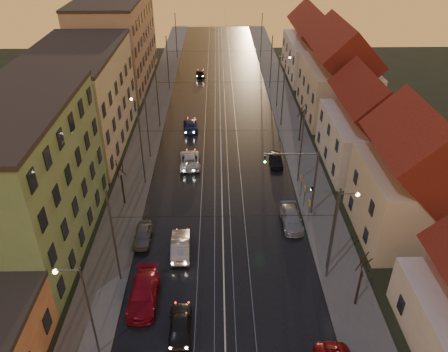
{
  "coord_description": "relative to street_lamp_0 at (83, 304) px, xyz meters",
  "views": [
    {
      "loc": [
        -0.41,
        -17.61,
        26.45
      ],
      "look_at": [
        0.2,
        20.16,
        3.23
      ],
      "focal_mm": 35.0,
      "sensor_mm": 36.0,
      "label": 1
    }
  ],
  "objects": [
    {
      "name": "catenary_pole_l_3",
      "position": [
        0.5,
        37.0,
        -0.39
      ],
      "size": [
        0.16,
        0.16,
        9.0
      ],
      "primitive_type": "cylinder",
      "color": "#595B60",
      "rests_on": "ground"
    },
    {
      "name": "street_lamp_1",
      "position": [
        18.21,
        8.0,
        0.0
      ],
      "size": [
        1.75,
        0.32,
        8.0
      ],
      "color": "#595B60",
      "rests_on": "ground"
    },
    {
      "name": "bare_tree_0",
      "position": [
        -1.09,
        18.0,
        -2.4
      ],
      "size": [
        1.09,
        1.09,
        5.11
      ],
      "color": "black",
      "rests_on": "ground"
    },
    {
      "name": "bare_tree_1",
      "position": [
        19.31,
        4.0,
        -2.4
      ],
      "size": [
        1.09,
        1.09,
        5.11
      ],
      "color": "black",
      "rests_on": "ground"
    },
    {
      "name": "catenary_pole_r_5",
      "position": [
        17.7,
        70.0,
        -0.39
      ],
      "size": [
        0.16,
        0.16,
        9.0
      ],
      "primitive_type": "cylinder",
      "color": "#595B60",
      "rests_on": "ground"
    },
    {
      "name": "catenary_pole_l_5",
      "position": [
        0.5,
        70.0,
        -0.39
      ],
      "size": [
        0.16,
        0.16,
        9.0
      ],
      "primitive_type": "cylinder",
      "color": "#595B60",
      "rests_on": "ground"
    },
    {
      "name": "house_right_1",
      "position": [
        26.1,
        13.0,
        0.56
      ],
      "size": [
        8.67,
        10.2,
        10.8
      ],
      "color": "beige",
      "rests_on": "ground"
    },
    {
      "name": "driving_car_4",
      "position": [
        5.61,
        58.52,
        -4.27
      ],
      "size": [
        1.82,
        3.74,
        1.23
      ],
      "primitive_type": "imported",
      "rotation": [
        0.0,
        0.0,
        3.25
      ],
      "color": "black",
      "rests_on": "ground"
    },
    {
      "name": "road",
      "position": [
        9.1,
        38.0,
        -4.87
      ],
      "size": [
        16.0,
        120.0,
        0.04
      ],
      "primitive_type": "cube",
      "color": "black",
      "rests_on": "ground"
    },
    {
      "name": "catenary_pole_r_4",
      "position": [
        17.7,
        52.0,
        -0.39
      ],
      "size": [
        0.16,
        0.16,
        9.0
      ],
      "primitive_type": "cylinder",
      "color": "#595B60",
      "rests_on": "ground"
    },
    {
      "name": "street_lamp_3",
      "position": [
        18.21,
        44.0,
        0.0
      ],
      "size": [
        1.75,
        0.32,
        8.0
      ],
      "color": "#595B60",
      "rests_on": "ground"
    },
    {
      "name": "sidewalk_right",
      "position": [
        19.1,
        38.0,
        -4.81
      ],
      "size": [
        4.0,
        120.0,
        0.15
      ],
      "primitive_type": "cube",
      "color": "#4C4C4C",
      "rests_on": "ground"
    },
    {
      "name": "catenary_pole_r_2",
      "position": [
        17.7,
        22.0,
        -0.39
      ],
      "size": [
        0.16,
        0.16,
        9.0
      ],
      "primitive_type": "cylinder",
      "color": "#595B60",
      "rests_on": "ground"
    },
    {
      "name": "driving_car_3",
      "position": [
        4.92,
        35.91,
        -4.2
      ],
      "size": [
        2.34,
        4.87,
        1.37
      ],
      "primitive_type": "imported",
      "rotation": [
        0.0,
        0.0,
        3.23
      ],
      "color": "navy",
      "rests_on": "ground"
    },
    {
      "name": "driving_car_2",
      "position": [
        5.32,
        26.07,
        -4.18
      ],
      "size": [
        2.66,
        5.24,
        1.42
      ],
      "primitive_type": "imported",
      "rotation": [
        0.0,
        0.0,
        3.2
      ],
      "color": "silver",
      "rests_on": "ground"
    },
    {
      "name": "sidewalk_left",
      "position": [
        -0.9,
        38.0,
        -4.81
      ],
      "size": [
        4.0,
        120.0,
        0.15
      ],
      "primitive_type": "cube",
      "color": "#4C4C4C",
      "rests_on": "ground"
    },
    {
      "name": "catenary_pole_r_1",
      "position": [
        17.7,
        7.0,
        -0.39
      ],
      "size": [
        0.16,
        0.16,
        9.0
      ],
      "primitive_type": "cylinder",
      "color": "#595B60",
      "rests_on": "ground"
    },
    {
      "name": "tram_rail_0",
      "position": [
        6.9,
        38.0,
        -4.83
      ],
      "size": [
        0.06,
        120.0,
        0.03
      ],
      "primitive_type": "cube",
      "color": "gray",
      "rests_on": "road"
    },
    {
      "name": "tram_rail_2",
      "position": [
        9.87,
        38.0,
        -4.83
      ],
      "size": [
        0.06,
        120.0,
        0.03
      ],
      "primitive_type": "cube",
      "color": "gray",
      "rests_on": "road"
    },
    {
      "name": "house_right_2",
      "position": [
        26.1,
        26.0,
        -0.24
      ],
      "size": [
        9.18,
        12.24,
        9.2
      ],
      "color": "silver",
      "rests_on": "ground"
    },
    {
      "name": "driving_car_1",
      "position": [
        5.29,
        10.39,
        -4.12
      ],
      "size": [
        1.84,
        4.73,
        1.54
      ],
      "primitive_type": "imported",
      "rotation": [
        0.0,
        0.0,
        3.19
      ],
      "color": "#A7A7AC",
      "rests_on": "ground"
    },
    {
      "name": "driving_car_0",
      "position": [
        5.86,
        1.76,
        -4.19
      ],
      "size": [
        1.78,
        4.15,
        1.4
      ],
      "primitive_type": "imported",
      "rotation": [
        0.0,
        0.0,
        3.17
      ],
      "color": "black",
      "rests_on": "ground"
    },
    {
      "name": "catenary_pole_l_4",
      "position": [
        0.5,
        52.0,
        -0.39
      ],
      "size": [
        0.16,
        0.16,
        9.0
      ],
      "primitive_type": "cylinder",
      "color": "#595B60",
      "rests_on": "ground"
    },
    {
      "name": "parked_right_2",
      "position": [
        15.71,
        26.04,
        -4.25
      ],
      "size": [
        1.54,
        3.75,
        1.27
      ],
      "primitive_type": "imported",
      "rotation": [
        0.0,
        0.0,
        -0.01
      ],
      "color": "black",
      "rests_on": "ground"
    },
    {
      "name": "catenary_pole_l_1",
      "position": [
        0.5,
        7.0,
        -0.39
      ],
      "size": [
        0.16,
        0.16,
        9.0
      ],
      "primitive_type": "cylinder",
      "color": "#595B60",
      "rests_on": "ground"
    },
    {
      "name": "house_right_4",
      "position": [
        26.1,
        59.0,
        0.16
      ],
      "size": [
        9.18,
        16.32,
        10.0
      ],
      "color": "silver",
      "rests_on": "ground"
    },
    {
      "name": "apartment_left_2",
      "position": [
        -8.4,
        32.0,
        1.11
      ],
      "size": [
        10.0,
        20.0,
        12.0
      ],
      "primitive_type": "cube",
      "color": "beige",
      "rests_on": "ground"
    },
    {
      "name": "house_right_3",
      "position": [
        26.1,
        41.0,
        0.92
      ],
      "size": [
        9.18,
        14.28,
        11.5
      ],
      "color": "beige",
      "rests_on": "ground"
    },
    {
      "name": "parked_left_2",
      "position": [
        2.77,
        4.7,
        -4.11
      ],
      "size": [
        2.2,
        5.36,
        1.55
      ],
      "primitive_type": "imported",
      "rotation": [
        0.0,
        0.0,
        -0.01
      ],
      "color": "maroon",
      "rests_on": "ground"
    },
    {
      "name": "traffic_light_mast",
      "position": [
        17.1,
        16.0,
        -0.29
      ],
      "size": [
        5.3,
        0.32,
        7.2
      ],
      "color": "#595B60",
      "rests_on": "ground"
    },
    {
      "name": "street_lamp_0",
      "position": [
        0.0,
        0.0,
        0.0
      ],
      "size": [
        1.75,
        0.32,
        8.0
      ],
      "color": "#595B60",
      "rests_on": "ground"
    },
    {
      "name": "tram_rail_1",
      "position": [
        8.33,
        38.0,
        -4.83
      ],
      "size": [
        0.06,
        120.0,
        0.03
      ],
      "primitive_type": "cube",
      "color": "gray",
      "rests_on": "road"
    },
    {
      "name": "parked_left_3",
      "position": [
        1.65,
        12.09,
        -4.24
      ],
      "size": [
        1.53,
        3.78,
        1.29
      ],
      "primitive_type": "imported",
      "rotation": [
        0.0,
        0.0,
        0.0
      ],
      "color": "gray",
      "rests_on": "ground"
    },
    {
      "name": "parked_right_1",
      "position": [
        15.81,
        14.24,
        -4.22
      ],
      "size": [
        1.96,
        4.61,
        1.33
      ],
      "primitive_type": "imported",
      "rotation": [
        0.0,
        0.0,
        0.02
      ],
      "color": "#A6A6AC",
      "rests_on": "ground"
    },
    {
      "name": "tram_rail_3",
      "position": [
        11.3,
        38.0,
        -4.83
      ],
      "size": [
        0.06,
        120.0,
        0.03
      ],
      "primitive_type": "cube",
      "color": "gray",
      "rests_on": "road"
    },
    {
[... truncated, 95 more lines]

